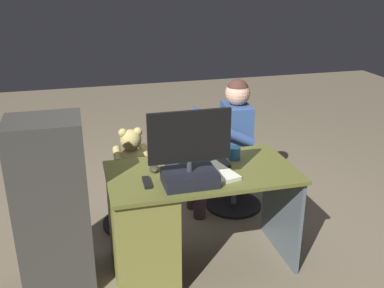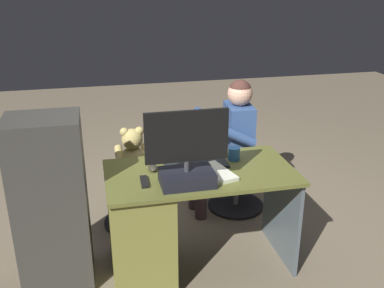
% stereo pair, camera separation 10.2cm
% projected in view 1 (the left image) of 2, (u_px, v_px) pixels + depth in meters
% --- Properties ---
extents(ground_plane, '(10.00, 10.00, 0.00)m').
position_uv_depth(ground_plane, '(188.00, 235.00, 3.46)').
color(ground_plane, '#746751').
extents(desk, '(1.22, 0.65, 0.71)m').
position_uv_depth(desk, '(156.00, 222.00, 2.92)').
color(desk, brown).
rests_on(desk, ground_plane).
extents(monitor, '(0.50, 0.22, 0.47)m').
position_uv_depth(monitor, '(190.00, 161.00, 2.64)').
color(monitor, black).
rests_on(monitor, desk).
extents(keyboard, '(0.42, 0.14, 0.02)m').
position_uv_depth(keyboard, '(198.00, 165.00, 2.93)').
color(keyboard, black).
rests_on(keyboard, desk).
extents(computer_mouse, '(0.06, 0.10, 0.04)m').
position_uv_depth(computer_mouse, '(154.00, 168.00, 2.86)').
color(computer_mouse, '#2F2D22').
rests_on(computer_mouse, desk).
extents(cup, '(0.08, 0.08, 0.09)m').
position_uv_depth(cup, '(234.00, 153.00, 3.03)').
color(cup, '#3372BF').
rests_on(cup, desk).
extents(tv_remote, '(0.05, 0.15, 0.02)m').
position_uv_depth(tv_remote, '(147.00, 182.00, 2.70)').
color(tv_remote, black).
rests_on(tv_remote, desk).
extents(notebook_binder, '(0.29, 0.35, 0.02)m').
position_uv_depth(notebook_binder, '(214.00, 173.00, 2.81)').
color(notebook_binder, silver).
rests_on(notebook_binder, desk).
extents(office_chair_teddy, '(0.52, 0.52, 0.44)m').
position_uv_depth(office_chair_teddy, '(134.00, 196.00, 3.53)').
color(office_chair_teddy, black).
rests_on(office_chair_teddy, ground_plane).
extents(teddy_bear, '(0.27, 0.27, 0.38)m').
position_uv_depth(teddy_bear, '(131.00, 153.00, 3.41)').
color(teddy_bear, tan).
rests_on(teddy_bear, office_chair_teddy).
extents(visitor_chair, '(0.48, 0.48, 0.44)m').
position_uv_depth(visitor_chair, '(234.00, 178.00, 3.80)').
color(visitor_chair, black).
rests_on(visitor_chair, ground_plane).
extents(person, '(0.52, 0.50, 1.13)m').
position_uv_depth(person, '(227.00, 135.00, 3.62)').
color(person, '#304B7E').
rests_on(person, ground_plane).
extents(equipment_rack, '(0.44, 0.36, 1.13)m').
position_uv_depth(equipment_rack, '(53.00, 206.00, 2.74)').
color(equipment_rack, '#353430').
rests_on(equipment_rack, ground_plane).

